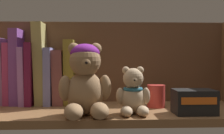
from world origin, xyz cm
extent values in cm
cube|color=brown|center=(0.00, 0.00, 1.00)|extent=(75.32, 26.05, 2.00)
cube|color=brown|center=(0.00, 13.63, 13.86)|extent=(77.72, 1.20, 27.72)
cube|color=#9166A5|center=(-32.28, 10.48, 12.02)|extent=(2.68, 9.16, 20.09)
cube|color=#AE3770|center=(-30.11, 10.48, 11.32)|extent=(1.80, 9.74, 18.64)
cube|color=#763E90|center=(-27.66, 10.48, 13.43)|extent=(2.66, 10.73, 22.87)
cube|color=#A16BBB|center=(-25.26, 10.48, 10.67)|extent=(2.01, 12.86, 17.37)
cube|color=maroon|center=(-23.22, 10.48, 11.33)|extent=(1.92, 13.54, 18.67)
cube|color=tan|center=(-20.57, 10.48, 14.41)|extent=(3.87, 10.59, 24.92)
cube|color=#777ABB|center=(-17.82, 10.48, 10.61)|extent=(2.12, 12.87, 17.21)
cube|color=brown|center=(-15.02, 10.48, 10.24)|extent=(3.55, 11.66, 16.57)
cube|color=olive|center=(-11.79, 10.48, 11.83)|extent=(2.97, 10.06, 19.66)
ellipsoid|color=#93704C|center=(-6.10, -7.05, 7.45)|extent=(9.27, 8.51, 10.91)
sphere|color=#93704C|center=(-6.03, -7.59, 15.48)|extent=(7.76, 7.76, 7.76)
sphere|color=#93704C|center=(-8.79, -7.39, 18.50)|extent=(2.91, 2.91, 2.91)
sphere|color=#93704C|center=(-3.41, -6.71, 18.50)|extent=(2.91, 2.91, 2.91)
sphere|color=#9B754E|center=(-5.69, -10.32, 15.01)|extent=(2.91, 2.91, 2.91)
sphere|color=black|center=(-5.56, -11.33, 15.09)|extent=(1.02, 1.02, 1.02)
ellipsoid|color=#93704C|center=(-8.43, -12.57, 3.94)|extent=(5.24, 7.76, 3.88)
ellipsoid|color=#93704C|center=(-2.47, -11.82, 3.94)|extent=(5.24, 7.76, 3.88)
ellipsoid|color=#93704C|center=(-10.90, -8.21, 8.82)|extent=(3.52, 3.52, 6.30)
ellipsoid|color=#93704C|center=(-1.16, -6.98, 8.82)|extent=(3.52, 3.52, 6.30)
ellipsoid|color=#7A2090|center=(-6.10, -7.05, 17.61)|extent=(7.37, 7.37, 4.27)
ellipsoid|color=tan|center=(6.01, -6.10, 5.66)|extent=(6.22, 5.71, 7.32)
sphere|color=tan|center=(6.01, -6.46, 11.05)|extent=(5.21, 5.21, 5.21)
sphere|color=tan|center=(4.19, -6.12, 13.08)|extent=(1.95, 1.95, 1.95)
sphere|color=tan|center=(7.83, -6.08, 13.08)|extent=(1.95, 1.95, 1.95)
sphere|color=tan|center=(6.03, -8.31, 10.74)|extent=(1.95, 1.95, 1.95)
sphere|color=black|center=(6.04, -8.99, 10.79)|extent=(0.68, 0.68, 0.68)
ellipsoid|color=tan|center=(4.03, -9.60, 3.30)|extent=(2.98, 4.91, 2.60)
ellipsoid|color=tan|center=(8.06, -9.56, 3.30)|extent=(2.98, 4.91, 2.60)
ellipsoid|color=tan|center=(2.72, -6.50, 6.58)|extent=(2.14, 2.14, 4.23)
ellipsoid|color=tan|center=(9.31, -6.43, 6.58)|extent=(2.14, 2.14, 4.23)
torus|color=#28657F|center=(6.01, -6.10, 8.30)|extent=(5.00, 5.00, 0.94)
cylinder|color=#C63833|center=(13.81, 2.54, 5.22)|extent=(5.09, 5.09, 6.44)
cube|color=black|center=(21.51, -7.04, 5.09)|extent=(10.25, 7.01, 6.18)
cube|color=orange|center=(21.51, -10.63, 5.86)|extent=(8.71, 0.16, 1.73)
camera|label=1|loc=(-2.38, -74.60, 16.38)|focal=43.55mm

